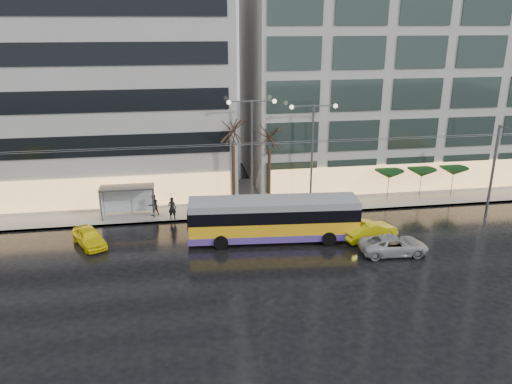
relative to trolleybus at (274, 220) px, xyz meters
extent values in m
plane|color=black|center=(-2.58, -4.52, -1.51)|extent=(140.00, 140.00, 0.00)
cube|color=gray|center=(-0.58, 9.48, -1.44)|extent=(80.00, 10.00, 0.15)
cube|color=slate|center=(-0.58, 4.53, -1.44)|extent=(80.00, 0.10, 0.15)
cube|color=#AAA7A2|center=(-18.58, 14.48, 9.64)|extent=(34.00, 14.00, 22.00)
cube|color=#AAA7A2|center=(16.42, 14.48, 11.14)|extent=(32.00, 14.00, 25.00)
cube|color=yellow|center=(0.00, 0.00, -0.47)|extent=(12.11, 3.43, 1.49)
cube|color=#563E9B|center=(0.00, 0.00, -0.97)|extent=(12.15, 3.47, 0.50)
cube|color=black|center=(0.00, 0.00, 0.63)|extent=(12.13, 3.45, 0.90)
cube|color=gray|center=(0.00, 0.00, 1.32)|extent=(12.11, 3.43, 0.50)
cube|color=black|center=(5.98, -0.48, 0.48)|extent=(0.24, 2.29, 1.29)
cube|color=black|center=(-5.98, 0.48, 0.48)|extent=(0.24, 2.29, 1.29)
cylinder|color=black|center=(3.87, 0.94, -1.02)|extent=(1.02, 0.43, 1.00)
cylinder|color=black|center=(3.67, -1.54, -1.02)|extent=(1.02, 0.43, 1.00)
cylinder|color=black|center=(-3.67, 1.54, -1.02)|extent=(1.02, 0.43, 1.00)
cylinder|color=black|center=(-3.87, -0.94, -1.02)|extent=(1.02, 0.43, 1.00)
cylinder|color=#595B60|center=(-0.92, 1.02, 2.77)|extent=(0.35, 3.70, 2.62)
cylinder|color=#595B60|center=(-0.88, 1.52, 2.77)|extent=(0.35, 3.70, 2.62)
cylinder|color=#595B60|center=(19.42, 3.98, 1.99)|extent=(0.24, 0.24, 7.00)
cylinder|color=#595B60|center=(-1.58, 1.23, 5.29)|extent=(42.00, 0.04, 0.04)
cylinder|color=#595B60|center=(-1.58, 1.73, 5.29)|extent=(42.00, 0.04, 0.04)
cube|color=#595B60|center=(-10.58, 5.98, 1.09)|extent=(4.20, 1.60, 0.12)
cube|color=silver|center=(-10.58, 6.68, -0.16)|extent=(4.00, 0.05, 2.20)
cube|color=white|center=(-12.63, 5.98, -0.16)|extent=(0.10, 1.40, 2.20)
cylinder|color=#595B60|center=(-12.58, 5.28, -0.16)|extent=(0.10, 0.10, 2.40)
cylinder|color=#595B60|center=(-12.58, 6.68, -0.16)|extent=(0.10, 0.10, 2.40)
cylinder|color=#595B60|center=(-8.58, 5.28, -0.16)|extent=(0.10, 0.10, 2.40)
cylinder|color=#595B60|center=(-8.58, 6.68, -0.16)|extent=(0.10, 0.10, 2.40)
cylinder|color=#595B60|center=(-0.58, 6.28, 3.14)|extent=(0.18, 0.18, 9.00)
cylinder|color=#595B60|center=(-1.48, 6.28, 7.54)|extent=(1.80, 0.10, 0.10)
cylinder|color=#595B60|center=(0.32, 6.28, 7.54)|extent=(1.80, 0.10, 0.10)
sphere|color=#FFF2CC|center=(-2.38, 6.28, 7.49)|extent=(0.36, 0.36, 0.36)
sphere|color=#FFF2CC|center=(1.22, 6.28, 7.49)|extent=(0.36, 0.36, 0.36)
cylinder|color=#595B60|center=(4.42, 6.28, 2.89)|extent=(0.18, 0.18, 8.50)
cylinder|color=#595B60|center=(3.52, 6.28, 7.04)|extent=(1.80, 0.10, 0.10)
cylinder|color=#595B60|center=(5.32, 6.28, 7.04)|extent=(1.80, 0.10, 0.10)
sphere|color=#FFF2CC|center=(2.62, 6.28, 6.99)|extent=(0.36, 0.36, 0.36)
sphere|color=#FFF2CC|center=(6.22, 6.28, 6.99)|extent=(0.36, 0.36, 0.36)
cylinder|color=black|center=(-2.08, 6.48, 1.44)|extent=(0.28, 0.28, 5.60)
cylinder|color=black|center=(0.92, 6.68, 1.09)|extent=(0.28, 0.28, 4.90)
cylinder|color=#595B60|center=(11.42, 6.48, -0.26)|extent=(0.06, 0.06, 2.20)
cone|color=#0E3612|center=(11.42, 6.48, 0.94)|extent=(2.50, 2.50, 0.70)
cylinder|color=#595B60|center=(14.42, 6.48, -0.26)|extent=(0.06, 0.06, 2.20)
cone|color=#0E3612|center=(14.42, 6.48, 0.94)|extent=(2.50, 2.50, 0.70)
cylinder|color=#595B60|center=(17.42, 6.48, -0.26)|extent=(0.06, 0.06, 2.20)
cone|color=#0E3612|center=(17.42, 6.48, 0.94)|extent=(2.50, 2.50, 0.70)
imported|color=#FFEA0D|center=(-12.92, 1.13, -0.87)|extent=(3.07, 4.03, 1.28)
imported|color=#CFC20A|center=(6.83, -1.02, -0.82)|extent=(4.42, 2.62, 1.38)
imported|color=#A5A4A8|center=(7.60, -3.51, -0.88)|extent=(4.68, 2.32, 1.27)
imported|color=black|center=(-7.15, 4.88, -0.45)|extent=(0.76, 0.61, 1.82)
imported|color=#D5479D|center=(-7.15, 4.88, 0.39)|extent=(1.20, 1.21, 0.88)
imported|color=black|center=(-8.62, 5.88, -0.49)|extent=(1.07, 0.99, 1.75)
imported|color=black|center=(-10.70, 7.37, -0.49)|extent=(1.23, 0.85, 1.75)
imported|color=black|center=(-10.70, 7.37, 0.39)|extent=(0.96, 0.96, 0.72)
camera|label=1|loc=(-6.48, -32.29, 13.40)|focal=35.00mm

